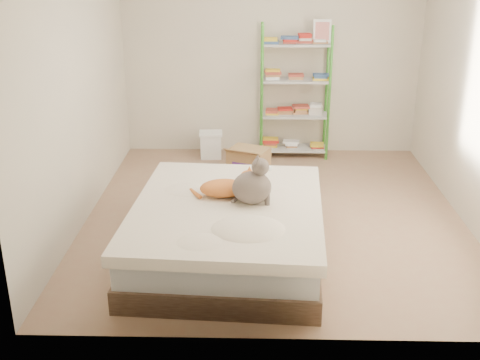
{
  "coord_description": "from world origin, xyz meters",
  "views": [
    {
      "loc": [
        -0.21,
        -5.64,
        2.59
      ],
      "look_at": [
        -0.33,
        -0.62,
        0.62
      ],
      "focal_mm": 45.0,
      "sensor_mm": 36.0,
      "label": 1
    }
  ],
  "objects_px": {
    "bed": "(228,231)",
    "cardboard_box": "(249,161)",
    "shelf_unit": "(295,92)",
    "white_bin": "(211,145)",
    "orange_cat": "(224,186)",
    "grey_cat": "(252,181)"
  },
  "relations": [
    {
      "from": "white_bin",
      "to": "shelf_unit",
      "type": "bearing_deg",
      "value": 5.35
    },
    {
      "from": "orange_cat",
      "to": "cardboard_box",
      "type": "xyz_separation_m",
      "value": [
        0.2,
        1.95,
        -0.46
      ]
    },
    {
      "from": "cardboard_box",
      "to": "shelf_unit",
      "type": "bearing_deg",
      "value": 72.56
    },
    {
      "from": "shelf_unit",
      "to": "white_bin",
      "type": "height_order",
      "value": "shelf_unit"
    },
    {
      "from": "shelf_unit",
      "to": "cardboard_box",
      "type": "relative_size",
      "value": 3.09
    },
    {
      "from": "orange_cat",
      "to": "white_bin",
      "type": "relative_size",
      "value": 1.48
    },
    {
      "from": "orange_cat",
      "to": "grey_cat",
      "type": "height_order",
      "value": "grey_cat"
    },
    {
      "from": "grey_cat",
      "to": "white_bin",
      "type": "xyz_separation_m",
      "value": [
        -0.55,
        2.66,
        -0.55
      ]
    },
    {
      "from": "bed",
      "to": "grey_cat",
      "type": "distance_m",
      "value": 0.51
    },
    {
      "from": "orange_cat",
      "to": "cardboard_box",
      "type": "distance_m",
      "value": 2.01
    },
    {
      "from": "orange_cat",
      "to": "cardboard_box",
      "type": "relative_size",
      "value": 0.89
    },
    {
      "from": "orange_cat",
      "to": "grey_cat",
      "type": "xyz_separation_m",
      "value": [
        0.25,
        -0.14,
        0.11
      ]
    },
    {
      "from": "orange_cat",
      "to": "shelf_unit",
      "type": "distance_m",
      "value": 2.75
    },
    {
      "from": "bed",
      "to": "shelf_unit",
      "type": "distance_m",
      "value": 2.95
    },
    {
      "from": "bed",
      "to": "white_bin",
      "type": "relative_size",
      "value": 6.26
    },
    {
      "from": "orange_cat",
      "to": "white_bin",
      "type": "xyz_separation_m",
      "value": [
        -0.3,
        2.53,
        -0.44
      ]
    },
    {
      "from": "bed",
      "to": "white_bin",
      "type": "xyz_separation_m",
      "value": [
        -0.34,
        2.7,
        -0.09
      ]
    },
    {
      "from": "bed",
      "to": "cardboard_box",
      "type": "xyz_separation_m",
      "value": [
        0.16,
        2.12,
        -0.1
      ]
    },
    {
      "from": "grey_cat",
      "to": "shelf_unit",
      "type": "height_order",
      "value": "shelf_unit"
    },
    {
      "from": "bed",
      "to": "cardboard_box",
      "type": "relative_size",
      "value": 3.75
    },
    {
      "from": "bed",
      "to": "cardboard_box",
      "type": "bearing_deg",
      "value": 89.27
    },
    {
      "from": "orange_cat",
      "to": "shelf_unit",
      "type": "xyz_separation_m",
      "value": [
        0.78,
        2.63,
        0.23
      ]
    }
  ]
}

